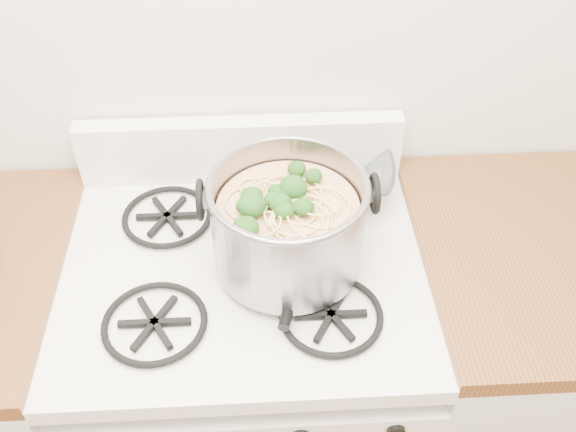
{
  "coord_description": "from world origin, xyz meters",
  "views": [
    {
      "loc": [
        0.04,
        0.34,
        1.9
      ],
      "look_at": [
        0.09,
        1.26,
        1.04
      ],
      "focal_mm": 40.0,
      "sensor_mm": 36.0,
      "label": 1
    }
  ],
  "objects_px": {
    "stock_pot": "(288,225)",
    "gas_range": "(252,388)",
    "spatula": "(308,234)",
    "glass_bowl": "(338,179)"
  },
  "relations": [
    {
      "from": "gas_range",
      "to": "spatula",
      "type": "bearing_deg",
      "value": 21.85
    },
    {
      "from": "gas_range",
      "to": "stock_pot",
      "type": "bearing_deg",
      "value": -1.84
    },
    {
      "from": "stock_pot",
      "to": "gas_range",
      "type": "bearing_deg",
      "value": 178.16
    },
    {
      "from": "stock_pot",
      "to": "spatula",
      "type": "xyz_separation_m",
      "value": [
        0.05,
        0.06,
        -0.09
      ]
    },
    {
      "from": "glass_bowl",
      "to": "stock_pot",
      "type": "bearing_deg",
      "value": -119.05
    },
    {
      "from": "gas_range",
      "to": "stock_pot",
      "type": "relative_size",
      "value": 2.68
    },
    {
      "from": "gas_range",
      "to": "spatula",
      "type": "height_order",
      "value": "spatula"
    },
    {
      "from": "spatula",
      "to": "stock_pot",
      "type": "bearing_deg",
      "value": -113.08
    },
    {
      "from": "stock_pot",
      "to": "glass_bowl",
      "type": "relative_size",
      "value": 3.36
    },
    {
      "from": "gas_range",
      "to": "stock_pot",
      "type": "height_order",
      "value": "stock_pot"
    }
  ]
}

